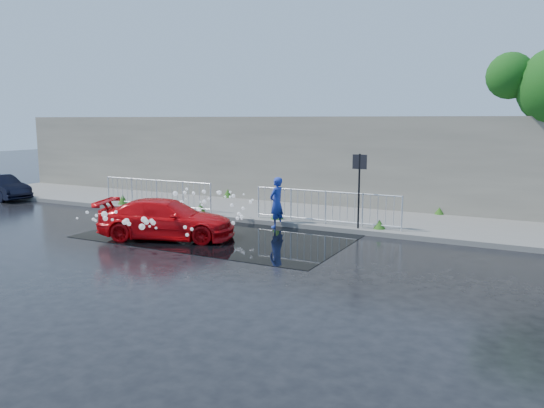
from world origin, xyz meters
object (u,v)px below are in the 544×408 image
(red_car, at_px, (167,219))
(person, at_px, (277,202))
(sign_post, at_px, (359,179))
(dark_car, at_px, (1,187))

(red_car, height_order, person, person)
(sign_post, distance_m, red_car, 6.01)
(red_car, relative_size, dark_car, 1.24)
(sign_post, height_order, person, sign_post)
(sign_post, bearing_deg, person, -172.94)
(sign_post, xyz_separation_m, dark_car, (-16.42, -0.50, -1.18))
(red_car, xyz_separation_m, person, (2.16, 3.01, 0.25))
(sign_post, height_order, red_car, sign_post)
(person, bearing_deg, sign_post, 105.52)
(sign_post, bearing_deg, red_car, -145.46)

